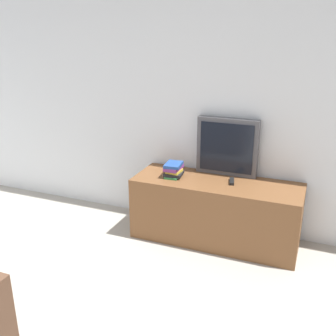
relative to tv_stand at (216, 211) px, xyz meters
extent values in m
cube|color=silver|center=(-0.65, 0.32, 1.01)|extent=(9.00, 0.06, 2.60)
cube|color=brown|center=(0.00, 0.00, 0.00)|extent=(1.53, 0.54, 0.59)
cube|color=#4C4C51|center=(0.03, 0.23, 0.57)|extent=(0.58, 0.08, 0.54)
cube|color=black|center=(0.03, 0.18, 0.57)|extent=(0.50, 0.01, 0.46)
cube|color=#2D753D|center=(-0.42, -0.02, 0.30)|extent=(0.14, 0.21, 0.02)
cube|color=black|center=(-0.41, -0.02, 0.32)|extent=(0.18, 0.20, 0.03)
cube|color=gold|center=(-0.41, -0.03, 0.35)|extent=(0.13, 0.15, 0.02)
cube|color=#7A3884|center=(-0.42, -0.01, 0.38)|extent=(0.13, 0.21, 0.03)
cube|color=#23478E|center=(-0.42, -0.02, 0.41)|extent=(0.16, 0.21, 0.03)
cube|color=black|center=(0.13, 0.03, 0.31)|extent=(0.07, 0.16, 0.02)
camera|label=1|loc=(0.84, -3.24, 1.60)|focal=42.00mm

